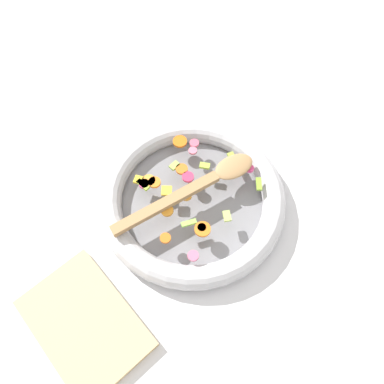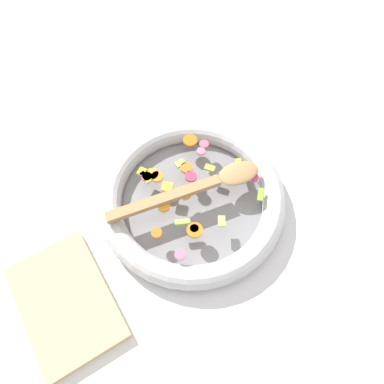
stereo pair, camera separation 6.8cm
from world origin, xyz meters
The scene contains 5 objects.
ground_plane centered at (0.00, 0.00, 0.00)m, with size 4.00×4.00×0.00m, color silver.
skillet centered at (0.00, 0.00, 0.02)m, with size 0.41×0.41×0.05m.
chopped_vegetables centered at (0.02, 0.00, 0.05)m, with size 0.26×0.27×0.01m.
wooden_spoon centered at (0.00, -0.02, 0.06)m, with size 0.10×0.34×0.01m.
cutting_board centered at (-0.06, 0.32, 0.01)m, with size 0.24×0.16×0.02m.
Camera 1 is at (-0.29, 0.26, 0.75)m, focal length 35.00 mm.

